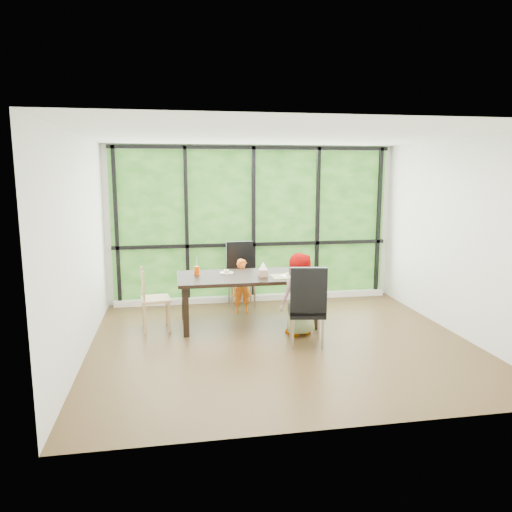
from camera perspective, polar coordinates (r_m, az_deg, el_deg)
The scene contains 22 objects.
ground at distance 6.58m, azimuth 2.98°, elevation -10.10°, with size 5.00×5.00×0.00m, color black.
back_wall at distance 8.43m, azimuth -0.36°, elevation 3.79°, with size 5.00×5.00×0.00m, color silver.
foliage_backdrop at distance 8.42m, azimuth -0.33°, elevation 3.77°, with size 4.80×0.02×2.65m, color #184512.
window_mullions at distance 8.38m, azimuth -0.29°, elevation 3.75°, with size 4.80×0.06×2.65m, color black, non-canonical shape.
window_sill at distance 8.57m, azimuth -0.24°, elevation -4.95°, with size 4.80×0.12×0.10m, color silver.
dining_table at distance 7.19m, azimuth -0.93°, elevation -5.19°, with size 2.06×1.01×0.75m, color black.
chair_window_leather at distance 8.13m, azimuth -1.73°, elevation -2.22°, with size 0.46×0.46×1.08m, color black.
chair_interior_leather at distance 6.33m, azimuth 5.99°, elevation -5.81°, with size 0.46×0.46×1.08m, color black.
chair_end_beech at distance 7.09m, azimuth -11.77°, elevation -5.00°, with size 0.42×0.40×0.90m, color tan.
child_toddler at distance 7.76m, azimuth -1.63°, elevation -3.57°, with size 0.32×0.21×0.88m, color orange.
child_older at distance 6.73m, azimuth 4.98°, elevation -4.51°, with size 0.56×0.37×1.16m, color gray.
placemat at distance 7.02m, azimuth 3.82°, elevation -2.41°, with size 0.48×0.36×0.01m, color tan.
plate_far at distance 7.26m, azimuth -3.49°, elevation -1.98°, with size 0.21×0.21×0.01m, color white.
plate_near at distance 7.02m, azimuth 3.96°, elevation -2.38°, with size 0.26×0.26×0.02m, color white.
orange_cup at distance 7.18m, azimuth -7.01°, elevation -1.71°, with size 0.08×0.08×0.12m, color #ED4100.
green_cup at distance 7.03m, azimuth 6.51°, elevation -1.96°, with size 0.08×0.08×0.12m, color green.
tissue_box at distance 7.00m, azimuth 0.85°, elevation -2.02°, with size 0.12×0.12×0.10m, color tan.
crepe_rolls_far at distance 7.25m, azimuth -3.49°, elevation -1.79°, with size 0.10×0.12×0.04m, color tan, non-canonical shape.
crepe_rolls_near at distance 7.01m, azimuth 3.96°, elevation -2.17°, with size 0.10×0.12×0.04m, color tan, non-canonical shape.
straw_white at distance 7.17m, azimuth -7.02°, elevation -0.91°, with size 0.01×0.01×0.20m, color white.
straw_pink at distance 7.01m, azimuth 6.53°, elevation -1.14°, with size 0.01×0.01×0.20m, color pink.
tissue at distance 6.98m, azimuth 0.85°, elevation -1.16°, with size 0.12×0.12×0.11m, color white.
Camera 1 is at (-1.40, -6.02, 2.25)m, focal length 33.87 mm.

